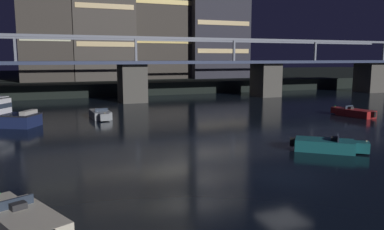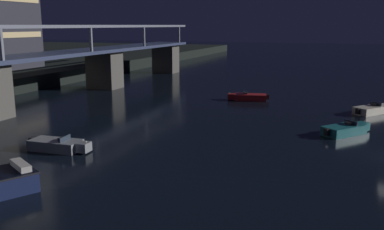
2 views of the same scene
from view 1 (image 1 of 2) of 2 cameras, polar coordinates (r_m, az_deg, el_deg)
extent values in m
plane|color=black|center=(21.54, 13.72, -9.01)|extent=(400.00, 400.00, 0.00)
cube|color=black|center=(103.81, -14.66, 5.37)|extent=(240.00, 80.00, 2.20)
cube|color=#4C4944|center=(56.38, -8.99, 4.78)|extent=(3.60, 4.40, 5.55)
cube|color=#4C4944|center=(65.10, 11.04, 5.22)|extent=(3.60, 4.40, 5.55)
cube|color=#4C4944|center=(79.56, 25.09, 5.16)|extent=(3.60, 4.40, 5.55)
cube|color=#2D3856|center=(56.27, -9.07, 7.82)|extent=(96.93, 6.40, 0.45)
cube|color=slate|center=(53.51, -8.48, 11.47)|extent=(96.93, 0.36, 0.36)
cube|color=slate|center=(59.17, -9.75, 11.16)|extent=(96.93, 0.36, 0.36)
cube|color=slate|center=(52.20, -25.10, 9.09)|extent=(0.30, 0.30, 3.20)
cube|color=slate|center=(53.45, -8.44, 9.76)|extent=(0.30, 0.30, 3.20)
cube|color=slate|center=(58.71, 6.34, 9.69)|extent=(0.30, 0.30, 3.20)
cube|color=slate|center=(67.06, 18.06, 9.18)|extent=(0.30, 0.30, 3.20)
cube|color=slate|center=(77.51, 26.88, 8.55)|extent=(0.30, 0.30, 3.20)
cube|color=beige|center=(70.89, -21.20, 10.70)|extent=(8.29, 0.10, 0.90)
cube|color=beige|center=(71.68, -12.78, 10.37)|extent=(10.45, 0.10, 0.90)
cube|color=beige|center=(72.23, -12.96, 15.69)|extent=(10.45, 0.10, 0.90)
cube|color=#F2D172|center=(76.75, -3.99, 11.05)|extent=(12.24, 0.10, 0.90)
cube|color=#F2D172|center=(77.45, -4.05, 16.63)|extent=(12.24, 0.10, 0.90)
cube|color=#282833|center=(85.52, 2.92, 15.20)|extent=(12.62, 12.82, 28.17)
cube|color=beige|center=(79.10, 4.81, 9.58)|extent=(11.61, 0.10, 0.90)
cube|color=beige|center=(79.40, 4.86, 13.65)|extent=(11.61, 0.10, 0.90)
cube|color=#B7B2A8|center=(38.57, -23.39, 0.37)|extent=(1.57, 2.10, 0.36)
cube|color=maroon|center=(45.52, 23.38, 0.28)|extent=(2.56, 4.19, 0.80)
cube|color=maroon|center=(46.87, 20.95, 0.70)|extent=(1.15, 1.08, 0.70)
cube|color=#283342|center=(45.92, 22.55, 1.13)|extent=(1.34, 0.37, 0.36)
cube|color=#262628|center=(45.79, 22.80, 1.01)|extent=(0.63, 0.51, 0.24)
cube|color=black|center=(44.37, 25.70, 0.06)|extent=(0.43, 0.43, 0.60)
sphere|color=#33D84C|center=(46.97, 20.73, 1.26)|extent=(0.12, 0.12, 0.12)
cube|color=gray|center=(42.02, -13.66, 0.11)|extent=(1.99, 4.00, 0.80)
cube|color=gray|center=(39.67, -13.03, -0.29)|extent=(1.03, 0.95, 0.70)
cube|color=#283342|center=(41.11, -13.48, 0.75)|extent=(1.35, 0.17, 0.36)
cube|color=#262628|center=(41.36, -13.54, 0.71)|extent=(0.58, 0.43, 0.24)
cube|color=black|center=(44.11, -14.18, 0.61)|extent=(0.38, 0.38, 0.60)
sphere|color=beige|center=(39.37, -12.98, 0.28)|extent=(0.12, 0.12, 0.12)
cube|color=beige|center=(15.67, -23.77, -14.77)|extent=(3.24, 4.30, 0.80)
cube|color=beige|center=(17.77, -26.72, -11.99)|extent=(1.27, 1.23, 0.70)
cube|color=#283342|center=(16.20, -25.03, -11.86)|extent=(1.27, 0.64, 0.36)
cube|color=#262628|center=(16.00, -24.70, -12.33)|extent=(0.67, 0.59, 0.24)
cube|color=#196066|center=(27.99, 19.31, -4.32)|extent=(4.16, 3.87, 0.80)
cube|color=#196066|center=(28.15, 24.22, -4.43)|extent=(1.32, 1.34, 0.70)
cube|color=#283342|center=(27.91, 21.11, -3.24)|extent=(0.93, 1.11, 0.36)
cube|color=#262628|center=(27.91, 20.59, -3.34)|extent=(0.66, 0.69, 0.24)
cube|color=black|center=(28.00, 14.90, -3.91)|extent=(0.51, 0.51, 0.60)
sphere|color=beige|center=(28.09, 24.78, -3.59)|extent=(0.12, 0.12, 0.12)
camera|label=2|loc=(28.93, -65.92, 9.40)|focal=39.19mm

